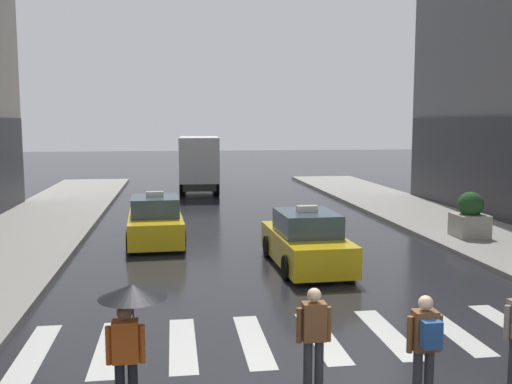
{
  "coord_description": "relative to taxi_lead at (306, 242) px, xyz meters",
  "views": [
    {
      "loc": [
        -2.82,
        -7.67,
        4.17
      ],
      "look_at": [
        -0.58,
        8.0,
        2.28
      ],
      "focal_mm": 40.81,
      "sensor_mm": 36.0,
      "label": 1
    }
  ],
  "objects": [
    {
      "name": "pedestrian_with_backpack",
      "position": [
        -0.15,
        -8.43,
        0.25
      ],
      "size": [
        0.55,
        0.43,
        1.65
      ],
      "color": "#333338",
      "rests_on": "ground"
    },
    {
      "name": "taxi_lead",
      "position": [
        0.0,
        0.0,
        0.0
      ],
      "size": [
        2.03,
        4.59,
        1.8
      ],
      "color": "yellow",
      "rests_on": "ground"
    },
    {
      "name": "pedestrian_plain_coat",
      "position": [
        -1.68,
        -7.78,
        0.21
      ],
      "size": [
        0.55,
        0.24,
        1.65
      ],
      "color": "#333338",
      "rests_on": "ground"
    },
    {
      "name": "taxi_second",
      "position": [
        -4.44,
        4.12,
        0.0
      ],
      "size": [
        2.07,
        4.61,
        1.8
      ],
      "color": "yellow",
      "rests_on": "ground"
    },
    {
      "name": "pedestrian_with_umbrella",
      "position": [
        -4.42,
        -8.2,
        0.79
      ],
      "size": [
        0.96,
        0.96,
        1.94
      ],
      "color": "black",
      "rests_on": "ground"
    },
    {
      "name": "box_truck",
      "position": [
        -2.25,
        18.6,
        1.13
      ],
      "size": [
        2.52,
        7.62,
        3.35
      ],
      "color": "#2D2D2D",
      "rests_on": "ground"
    },
    {
      "name": "planter_mid_block",
      "position": [
        6.58,
        2.8,
        0.15
      ],
      "size": [
        1.1,
        1.1,
        1.6
      ],
      "color": "#A8A399",
      "rests_on": "curb_right"
    },
    {
      "name": "crosswalk_markings",
      "position": [
        -0.97,
        -5.56,
        -0.72
      ],
      "size": [
        11.3,
        2.8,
        0.01
      ],
      "color": "silver",
      "rests_on": "ground"
    }
  ]
}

